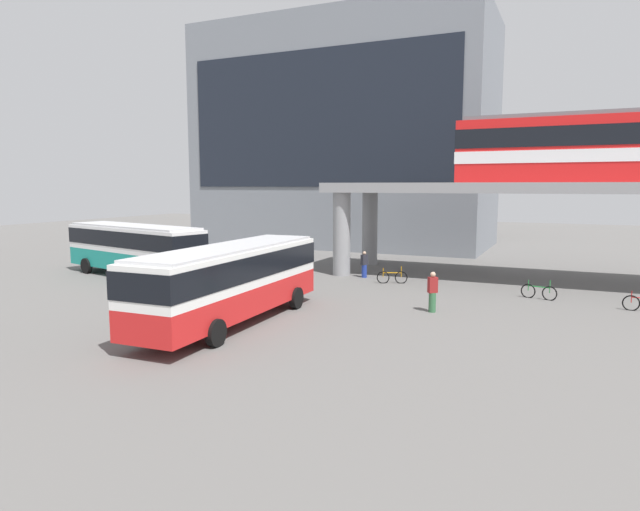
# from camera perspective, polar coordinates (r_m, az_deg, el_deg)

# --- Properties ---
(ground_plane) EXTENTS (120.00, 120.00, 0.00)m
(ground_plane) POSITION_cam_1_polar(r_m,az_deg,el_deg) (33.66, -0.53, -2.44)
(ground_plane) COLOR #605E5B
(station_building) EXTENTS (27.12, 13.12, 20.58)m
(station_building) POSITION_cam_1_polar(r_m,az_deg,el_deg) (54.21, 2.63, 12.14)
(station_building) COLOR slate
(station_building) RESTS_ON ground_plane
(elevated_platform) EXTENTS (31.61, 6.93, 5.82)m
(elevated_platform) POSITION_cam_1_polar(r_m,az_deg,el_deg) (34.81, 27.06, 5.46)
(elevated_platform) COLOR gray
(elevated_platform) RESTS_ON ground_plane
(bus_main) EXTENTS (2.98, 11.10, 3.22)m
(bus_main) POSITION_cam_1_polar(r_m,az_deg,el_deg) (22.86, -9.11, -2.08)
(bus_main) COLOR red
(bus_main) RESTS_ON ground_plane
(bus_secondary) EXTENTS (11.33, 5.07, 3.22)m
(bus_secondary) POSITION_cam_1_polar(r_m,az_deg,el_deg) (36.24, -18.64, 1.05)
(bus_secondary) COLOR teal
(bus_secondary) RESTS_ON ground_plane
(bicycle_green) EXTENTS (1.75, 0.50, 1.04)m
(bicycle_green) POSITION_cam_1_polar(r_m,az_deg,el_deg) (29.81, 21.64, -3.51)
(bicycle_green) COLOR black
(bicycle_green) RESTS_ON ground_plane
(bicycle_orange) EXTENTS (1.66, 0.78, 1.04)m
(bicycle_orange) POSITION_cam_1_polar(r_m,az_deg,el_deg) (32.38, 7.46, -2.24)
(bicycle_orange) COLOR black
(bicycle_orange) RESTS_ON ground_plane
(pedestrian_walking_across) EXTENTS (0.43, 0.48, 1.63)m
(pedestrian_walking_across) POSITION_cam_1_polar(r_m,az_deg,el_deg) (34.19, 4.59, -1.01)
(pedestrian_walking_across) COLOR navy
(pedestrian_walking_across) RESTS_ON ground_plane
(pedestrian_near_building) EXTENTS (0.47, 0.45, 1.83)m
(pedestrian_near_building) POSITION_cam_1_polar(r_m,az_deg,el_deg) (25.30, 11.53, -3.81)
(pedestrian_near_building) COLOR #33663F
(pedestrian_near_building) RESTS_ON ground_plane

